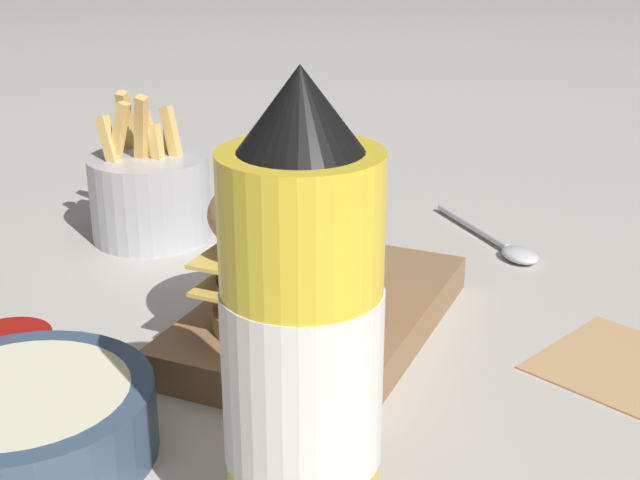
{
  "coord_description": "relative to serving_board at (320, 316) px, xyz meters",
  "views": [
    {
      "loc": [
        -0.62,
        -0.18,
        0.32
      ],
      "look_at": [
        -0.04,
        0.07,
        0.08
      ],
      "focal_mm": 50.0,
      "sensor_mm": 36.0,
      "label": 1
    }
  ],
  "objects": [
    {
      "name": "ground_plane",
      "position": [
        0.04,
        -0.07,
        -0.01
      ],
      "size": [
        6.0,
        6.0,
        0.0
      ],
      "primitive_type": "plane",
      "color": "#B7B2A8"
    },
    {
      "name": "serving_board",
      "position": [
        0.0,
        0.0,
        0.0
      ],
      "size": [
        0.26,
        0.16,
        0.03
      ],
      "color": "olive",
      "rests_on": "ground_plane"
    },
    {
      "name": "burger",
      "position": [
        -0.05,
        0.01,
        0.07
      ],
      "size": [
        0.11,
        0.11,
        0.11
      ],
      "color": "tan",
      "rests_on": "serving_board"
    },
    {
      "name": "ketchup_bottle",
      "position": [
        -0.23,
        -0.09,
        0.1
      ],
      "size": [
        0.08,
        0.08,
        0.26
      ],
      "color": "yellow",
      "rests_on": "ground_plane"
    },
    {
      "name": "fries_basket",
      "position": [
        0.13,
        0.24,
        0.03
      ],
      "size": [
        0.12,
        0.12,
        0.15
      ],
      "color": "#B7B7BC",
      "rests_on": "ground_plane"
    },
    {
      "name": "side_bowl",
      "position": [
        -0.22,
        0.1,
        0.01
      ],
      "size": [
        0.16,
        0.16,
        0.05
      ],
      "color": "#384C66",
      "rests_on": "ground_plane"
    },
    {
      "name": "spoon",
      "position": [
        0.23,
        -0.1,
        -0.01
      ],
      "size": [
        0.13,
        0.14,
        0.01
      ],
      "rotation": [
        0.0,
        0.0,
        3.95
      ],
      "color": "silver",
      "rests_on": "ground_plane"
    },
    {
      "name": "ketchup_puddle",
      "position": [
        -0.11,
        0.22,
        -0.01
      ],
      "size": [
        0.07,
        0.07,
        0.0
      ],
      "color": "#9E140F",
      "rests_on": "ground_plane"
    },
    {
      "name": "parchment_square",
      "position": [
        0.04,
        -0.23,
        -0.01
      ],
      "size": [
        0.15,
        0.15,
        0.0
      ],
      "color": "tan",
      "rests_on": "ground_plane"
    }
  ]
}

